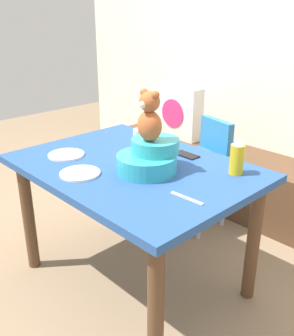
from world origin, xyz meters
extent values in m
plane|color=#8C7256|center=(0.00, 0.00, 0.00)|extent=(8.00, 8.00, 0.00)
cube|color=silver|center=(0.00, 1.48, 1.30)|extent=(4.40, 0.10, 2.60)
cube|color=brown|center=(0.00, 1.21, 0.23)|extent=(2.60, 0.44, 0.46)
cube|color=white|center=(-0.75, 1.19, 0.68)|extent=(0.44, 0.14, 0.44)
cylinder|color=#E02D72|center=(-0.75, 1.11, 0.68)|extent=(0.24, 0.01, 0.24)
cube|color=#264C8C|center=(0.00, 0.00, 0.72)|extent=(1.26, 0.91, 0.04)
cylinder|color=brown|center=(-0.54, -0.37, 0.35)|extent=(0.07, 0.07, 0.70)
cylinder|color=brown|center=(0.54, -0.37, 0.35)|extent=(0.07, 0.07, 0.70)
cylinder|color=brown|center=(-0.54, 0.37, 0.35)|extent=(0.07, 0.07, 0.70)
cylinder|color=brown|center=(0.54, 0.37, 0.35)|extent=(0.07, 0.07, 0.70)
cylinder|color=#2672B2|center=(-0.16, 0.76, 0.51)|extent=(0.34, 0.34, 0.10)
cube|color=#2672B2|center=(-0.12, 0.89, 0.67)|extent=(0.30, 0.12, 0.24)
cube|color=white|center=(-0.20, 0.58, 0.58)|extent=(0.34, 0.27, 0.02)
cylinder|color=silver|center=(-0.30, 0.62, 0.23)|extent=(0.03, 0.03, 0.46)
cylinder|color=silver|center=(-0.02, 0.62, 0.23)|extent=(0.03, 0.03, 0.46)
cylinder|color=silver|center=(-0.30, 0.90, 0.23)|extent=(0.03, 0.03, 0.46)
cylinder|color=silver|center=(-0.02, 0.90, 0.23)|extent=(0.03, 0.03, 0.46)
cylinder|color=teal|center=(0.12, -0.02, 0.79)|extent=(0.30, 0.30, 0.09)
cylinder|color=teal|center=(0.12, 0.04, 0.86)|extent=(0.24, 0.24, 0.07)
ellipsoid|color=#B45A2D|center=(0.12, 0.00, 0.97)|extent=(0.13, 0.11, 0.15)
sphere|color=#B45A2D|center=(0.12, 0.00, 1.09)|extent=(0.10, 0.10, 0.10)
sphere|color=beige|center=(0.12, -0.04, 1.08)|extent=(0.04, 0.04, 0.04)
sphere|color=#B45A2D|center=(0.09, 0.00, 1.13)|extent=(0.04, 0.04, 0.04)
sphere|color=#B45A2D|center=(0.16, 0.00, 1.13)|extent=(0.04, 0.04, 0.04)
cylinder|color=gold|center=(0.44, 0.28, 0.81)|extent=(0.07, 0.07, 0.15)
cone|color=white|center=(0.44, 0.28, 0.91)|extent=(0.06, 0.06, 0.03)
cylinder|color=silver|center=(-0.21, 0.24, 0.79)|extent=(0.08, 0.08, 0.09)
torus|color=silver|center=(-0.16, 0.24, 0.79)|extent=(0.06, 0.01, 0.06)
cylinder|color=white|center=(-0.35, -0.19, 0.75)|extent=(0.20, 0.20, 0.01)
cylinder|color=white|center=(-0.08, -0.28, 0.75)|extent=(0.20, 0.20, 0.01)
cube|color=black|center=(0.11, 0.30, 0.74)|extent=(0.15, 0.07, 0.01)
cube|color=silver|center=(0.46, -0.10, 0.74)|extent=(0.17, 0.02, 0.01)
camera|label=1|loc=(1.41, -1.25, 1.49)|focal=41.24mm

